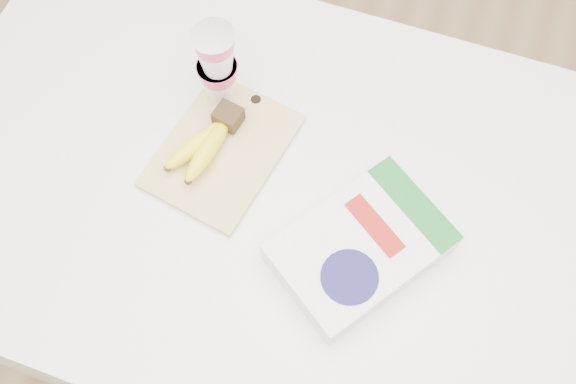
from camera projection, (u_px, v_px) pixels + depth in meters
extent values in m
plane|color=tan|center=(275.00, 314.00, 2.09)|extent=(4.00, 4.00, 0.00)
cube|color=silver|center=(271.00, 266.00, 1.64)|extent=(1.32, 0.88, 0.99)
cube|color=#DABF77|center=(222.00, 151.00, 1.21)|extent=(0.25, 0.31, 0.01)
cube|color=#382816|center=(228.00, 116.00, 1.20)|extent=(0.05, 0.05, 0.03)
ellipsoid|color=yellow|center=(198.00, 144.00, 1.18)|extent=(0.10, 0.16, 0.05)
sphere|color=#382816|center=(168.00, 168.00, 1.16)|extent=(0.01, 0.01, 0.01)
ellipsoid|color=yellow|center=(208.00, 149.00, 1.17)|extent=(0.05, 0.16, 0.05)
sphere|color=#382816|center=(188.00, 181.00, 1.15)|extent=(0.01, 0.01, 0.01)
cylinder|color=silver|center=(213.00, 36.00, 1.08)|extent=(0.08, 0.08, 0.00)
cube|color=white|center=(360.00, 248.00, 1.10)|extent=(0.32, 0.34, 0.06)
cube|color=#176B25|center=(414.00, 204.00, 1.10)|extent=(0.19, 0.15, 0.00)
cylinder|color=#17134A|center=(350.00, 277.00, 1.05)|extent=(0.13, 0.13, 0.00)
cube|color=#9F1812|center=(375.00, 225.00, 1.08)|extent=(0.12, 0.10, 0.00)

